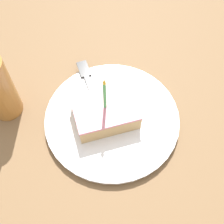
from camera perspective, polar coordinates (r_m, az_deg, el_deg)
The scene contains 4 objects.
ground_plane at distance 0.69m, azimuth 2.69°, elevation -2.89°, with size 2.40×2.40×0.04m.
plate at distance 0.67m, azimuth 0.00°, elevation -1.28°, with size 0.29×0.29×0.02m.
cake_slice at distance 0.64m, azimuth -1.23°, elevation 0.03°, with size 0.09×0.13×0.14m.
fork at distance 0.70m, azimuth -4.01°, elevation 4.64°, with size 0.18×0.03×0.00m.
Camera 1 is at (-0.30, 0.12, 0.59)m, focal length 50.00 mm.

